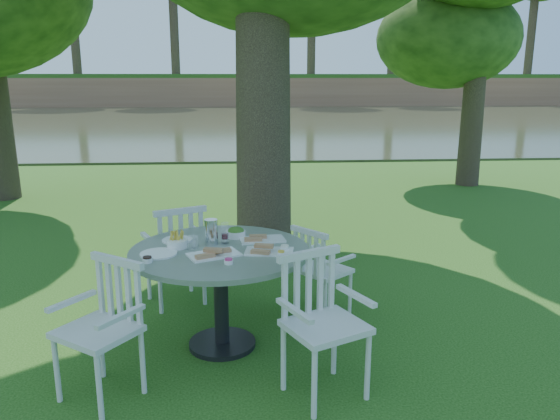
{
  "coord_description": "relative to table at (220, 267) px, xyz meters",
  "views": [
    {
      "loc": [
        -0.41,
        -5.35,
        2.2
      ],
      "look_at": [
        0.0,
        0.2,
        0.85
      ],
      "focal_mm": 35.0,
      "sensor_mm": 36.0,
      "label": 1
    }
  ],
  "objects": [
    {
      "name": "chair_nw",
      "position": [
        -0.44,
        0.88,
        -0.1
      ],
      "size": [
        0.66,
        0.65,
        1.01
      ],
      "rotation": [
        0.0,
        0.0,
        -2.71
      ],
      "color": "silver",
      "rests_on": "ground"
    },
    {
      "name": "ground",
      "position": [
        0.59,
        1.12,
        -0.7
      ],
      "size": [
        140.0,
        140.0,
        0.0
      ],
      "primitive_type": "plane",
      "color": "#153E0D",
      "rests_on": "ground"
    },
    {
      "name": "river",
      "position": [
        0.59,
        24.12,
        -0.7
      ],
      "size": [
        100.0,
        28.0,
        0.12
      ],
      "primitive_type": "cube",
      "color": "#313720",
      "rests_on": "ground"
    },
    {
      "name": "chair_sw",
      "position": [
        -0.77,
        -0.63,
        -0.13
      ],
      "size": [
        0.67,
        0.66,
        0.97
      ],
      "rotation": [
        0.0,
        0.0,
        -0.62
      ],
      "color": "silver",
      "rests_on": "ground"
    },
    {
      "name": "far_bank",
      "position": [
        0.86,
        42.24,
        6.55
      ],
      "size": [
        100.0,
        18.0,
        15.2
      ],
      "color": "brown",
      "rests_on": "ground"
    },
    {
      "name": "chair_ne",
      "position": [
        0.87,
        0.5,
        -0.18
      ],
      "size": [
        0.6,
        0.6,
        0.88
      ],
      "rotation": [
        0.0,
        0.0,
        -4.04
      ],
      "color": "silver",
      "rests_on": "ground"
    },
    {
      "name": "table",
      "position": [
        0.0,
        0.0,
        0.0
      ],
      "size": [
        1.45,
        1.45,
        0.86
      ],
      "color": "black",
      "rests_on": "ground"
    },
    {
      "name": "tableware",
      "position": [
        -0.05,
        0.06,
        0.2
      ],
      "size": [
        1.22,
        0.81,
        0.22
      ],
      "color": "white",
      "rests_on": "table"
    },
    {
      "name": "chair_se",
      "position": [
        0.7,
        -0.69,
        -0.1
      ],
      "size": [
        0.67,
        0.65,
        1.01
      ],
      "rotation": [
        0.0,
        0.0,
        0.45
      ],
      "color": "silver",
      "rests_on": "ground"
    }
  ]
}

